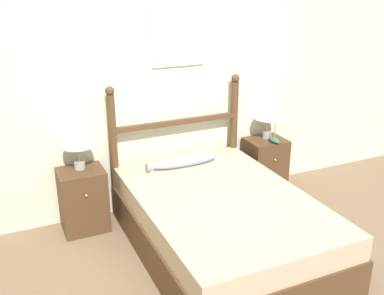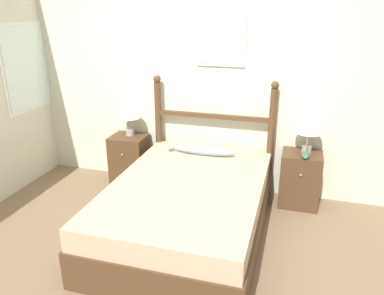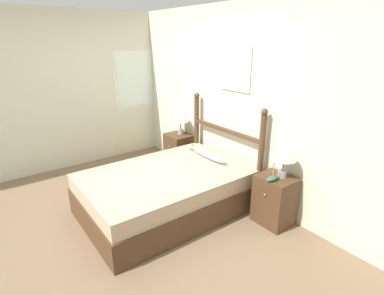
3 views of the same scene
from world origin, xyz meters
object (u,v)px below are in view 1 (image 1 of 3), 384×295
at_px(bed, 222,224).
at_px(nightstand_left, 83,200).
at_px(table_lamp_right, 268,112).
at_px(fish_pillow, 183,162).
at_px(table_lamp_left, 77,139).
at_px(nightstand_right, 265,165).
at_px(model_boat, 274,140).

relative_size(bed, nightstand_left, 3.40).
xyz_separation_m(bed, table_lamp_right, (1.04, 0.92, 0.63)).
bearing_deg(fish_pillow, table_lamp_right, 10.91).
bearing_deg(table_lamp_left, bed, -42.58).
bearing_deg(nightstand_right, table_lamp_right, 51.76).
relative_size(nightstand_right, table_lamp_left, 1.52).
distance_m(table_lamp_right, fish_pillow, 1.16).
bearing_deg(table_lamp_left, nightstand_right, -1.26).
xyz_separation_m(table_lamp_right, model_boat, (-0.01, -0.16, -0.27)).
xyz_separation_m(nightstand_right, fish_pillow, (-1.06, -0.17, 0.28)).
bearing_deg(nightstand_left, nightstand_right, 0.00).
xyz_separation_m(table_lamp_left, table_lamp_right, (2.04, 0.00, 0.00)).
distance_m(table_lamp_left, fish_pillow, 1.02).
bearing_deg(nightstand_left, fish_pillow, -9.89).
relative_size(bed, fish_pillow, 2.78).
height_order(table_lamp_right, model_boat, table_lamp_right).
bearing_deg(nightstand_right, table_lamp_left, 178.74).
bearing_deg(fish_pillow, model_boat, 2.81).
xyz_separation_m(nightstand_right, table_lamp_right, (0.04, 0.04, 0.60)).
height_order(table_lamp_left, fish_pillow, table_lamp_left).
height_order(bed, nightstand_left, nightstand_left).
bearing_deg(model_boat, nightstand_right, 103.10).
bearing_deg(nightstand_left, model_boat, -3.17).
relative_size(nightstand_right, table_lamp_right, 1.52).
xyz_separation_m(bed, nightstand_left, (-1.01, 0.88, 0.04)).
bearing_deg(nightstand_left, table_lamp_right, 1.25).
relative_size(nightstand_left, fish_pillow, 0.82).
relative_size(nightstand_left, nightstand_right, 1.00).
bearing_deg(model_boat, bed, -143.54).
xyz_separation_m(table_lamp_left, fish_pillow, (0.95, -0.21, -0.31)).
distance_m(bed, nightstand_left, 1.34).
bearing_deg(nightstand_right, bed, -138.97).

